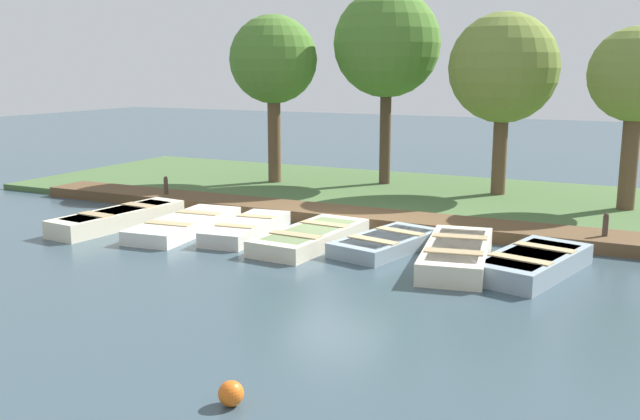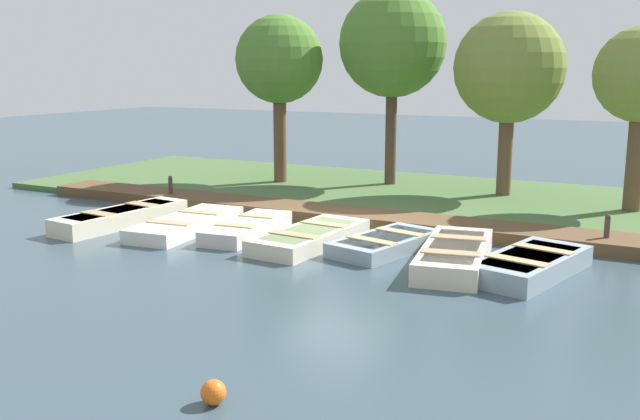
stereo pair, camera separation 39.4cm
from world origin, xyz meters
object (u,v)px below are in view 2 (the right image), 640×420
rowboat_0 (121,217)px  mooring_post_far (607,232)px  rowboat_4 (386,243)px  park_tree_far_left (279,61)px  mooring_post_near (171,189)px  rowboat_3 (310,237)px  park_tree_center (509,69)px  rowboat_6 (530,264)px  park_tree_left (393,44)px  rowboat_1 (186,224)px  rowboat_2 (247,228)px  rowboat_5 (455,255)px  buoy (213,392)px

rowboat_0 → mooring_post_far: bearing=111.1°
rowboat_4 → park_tree_far_left: bearing=-121.4°
rowboat_4 → mooring_post_near: mooring_post_near is taller
rowboat_3 → park_tree_center: park_tree_center is taller
rowboat_6 → park_tree_left: park_tree_left is taller
mooring_post_far → park_tree_left: bearing=-126.4°
rowboat_4 → rowboat_1: bearing=-71.4°
rowboat_1 → rowboat_2: bearing=95.5°
rowboat_4 → rowboat_5: rowboat_5 is taller
rowboat_0 → park_tree_far_left: (-6.72, 0.47, 3.72)m
mooring_post_near → park_tree_left: size_ratio=0.13×
rowboat_5 → park_tree_far_left: park_tree_far_left is taller
rowboat_6 → park_tree_left: size_ratio=0.50×
rowboat_1 → park_tree_left: park_tree_left is taller
rowboat_2 → park_tree_far_left: bearing=-162.0°
rowboat_1 → park_tree_left: (-7.67, 2.00, 4.26)m
rowboat_4 → park_tree_left: (-7.19, -2.83, 4.27)m
rowboat_0 → park_tree_far_left: park_tree_far_left is taller
mooring_post_near → park_tree_far_left: size_ratio=0.15×
park_tree_left → park_tree_far_left: bearing=-69.5°
rowboat_4 → rowboat_5: (0.49, 1.63, 0.06)m
rowboat_2 → rowboat_3: size_ratio=0.90×
rowboat_2 → rowboat_5: 4.96m
rowboat_0 → rowboat_5: rowboat_5 is taller
rowboat_6 → mooring_post_far: bearing=171.5°
rowboat_6 → mooring_post_far: 2.75m
rowboat_1 → park_tree_far_left: size_ratio=0.65×
rowboat_0 → park_tree_left: size_ratio=0.59×
rowboat_4 → rowboat_5: bearing=86.3°
rowboat_6 → rowboat_2: bearing=-78.7°
rowboat_1 → park_tree_center: park_tree_center is taller
rowboat_0 → rowboat_2: bearing=106.1°
rowboat_2 → park_tree_center: bearing=143.4°
rowboat_2 → rowboat_5: rowboat_5 is taller
buoy → park_tree_center: (-14.19, -0.13, 3.56)m
mooring_post_near → buoy: mooring_post_near is taller
mooring_post_far → rowboat_2: bearing=-72.9°
rowboat_0 → rowboat_1: rowboat_0 is taller
mooring_post_near → park_tree_far_left: 5.40m
park_tree_center → rowboat_3: bearing=-18.6°
buoy → rowboat_6: bearing=163.0°
rowboat_5 → mooring_post_far: bearing=126.4°
park_tree_center → rowboat_0: bearing=-44.1°
rowboat_1 → mooring_post_far: mooring_post_far is taller
rowboat_1 → rowboat_6: 7.87m
rowboat_1 → rowboat_5: bearing=84.5°
park_tree_center → rowboat_2: bearing=-30.4°
rowboat_3 → mooring_post_near: bearing=-108.8°
rowboat_5 → mooring_post_far: (-2.58, 2.45, 0.18)m
park_tree_far_left → mooring_post_far: bearing=69.2°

